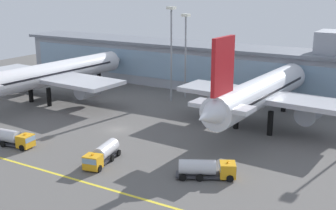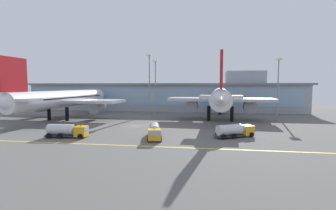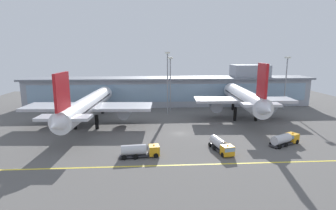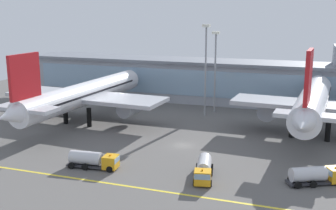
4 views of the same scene
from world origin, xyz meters
TOP-DOWN VIEW (x-y plane):
  - ground_plane at (0.00, 0.00)m, footprint 180.00×180.00m
  - taxiway_centreline_stripe at (0.00, -22.00)m, footprint 144.00×0.50m
  - terminal_building at (1.80, 42.35)m, footprint 124.88×14.00m
  - airliner_near_left at (-28.05, 9.73)m, footprint 40.45×55.57m
  - airliner_near_right at (24.18, 15.68)m, footprint 34.63×48.40m
  - fuel_tanker_truck at (8.23, -14.98)m, footprint 4.47×9.35m
  - baggage_tug_near at (25.73, -11.28)m, footprint 9.12×6.41m
  - service_truck_far at (-10.71, -16.87)m, footprint 9.24×3.68m
  - apron_light_mast_west at (-1.98, 25.29)m, footprint 1.80×1.80m
  - apron_light_mast_centre at (46.18, 29.95)m, footprint 1.80×1.80m
  - apron_light_mast_east at (-0.59, 30.07)m, footprint 1.80×1.80m

SIDE VIEW (x-z plane):
  - ground_plane at x=0.00m, z-range 0.00..0.00m
  - taxiway_centreline_stripe at x=0.00m, z-range 0.00..0.01m
  - fuel_tanker_truck at x=8.23m, z-range 0.06..2.96m
  - baggage_tug_near at x=25.73m, z-range 0.06..2.96m
  - service_truck_far at x=-10.71m, z-range 0.06..2.96m
  - terminal_building at x=1.80m, z-range -2.12..15.46m
  - airliner_near_left at x=-28.05m, z-range -2.50..16.06m
  - airliner_near_right at x=24.18m, z-range -2.69..17.51m
  - apron_light_mast_east at x=-0.59m, z-range 3.51..24.87m
  - apron_light_mast_centre at x=46.18m, z-range 3.52..25.00m
  - apron_light_mast_west at x=-1.98m, z-range 3.63..26.93m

